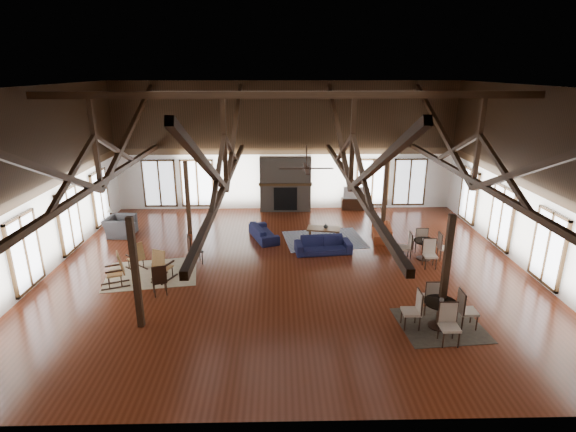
{
  "coord_description": "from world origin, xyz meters",
  "views": [
    {
      "loc": [
        -0.33,
        -14.01,
        6.51
      ],
      "look_at": [
        0.0,
        1.0,
        1.56
      ],
      "focal_mm": 28.0,
      "sensor_mm": 36.0,
      "label": 1
    }
  ],
  "objects_px": {
    "armchair": "(120,226)",
    "cafe_table_near": "(440,310)",
    "sofa_navy_front": "(323,245)",
    "cafe_table_far": "(425,246)",
    "sofa_orange": "(382,232)",
    "sofa_navy_left": "(264,232)",
    "coffee_table": "(324,229)",
    "tv_console": "(353,204)"
  },
  "relations": [
    {
      "from": "armchair",
      "to": "cafe_table_near",
      "type": "height_order",
      "value": "cafe_table_near"
    },
    {
      "from": "sofa_navy_front",
      "to": "cafe_table_far",
      "type": "distance_m",
      "value": 3.63
    },
    {
      "from": "sofa_orange",
      "to": "cafe_table_far",
      "type": "distance_m",
      "value": 2.41
    },
    {
      "from": "sofa_navy_left",
      "to": "coffee_table",
      "type": "xyz_separation_m",
      "value": [
        2.38,
        -0.17,
        0.16
      ]
    },
    {
      "from": "sofa_navy_front",
      "to": "cafe_table_near",
      "type": "bearing_deg",
      "value": -69.48
    },
    {
      "from": "sofa_navy_front",
      "to": "cafe_table_far",
      "type": "height_order",
      "value": "cafe_table_far"
    },
    {
      "from": "sofa_navy_left",
      "to": "sofa_orange",
      "type": "height_order",
      "value": "sofa_navy_left"
    },
    {
      "from": "sofa_navy_left",
      "to": "cafe_table_near",
      "type": "relative_size",
      "value": 0.95
    },
    {
      "from": "sofa_navy_front",
      "to": "sofa_orange",
      "type": "bearing_deg",
      "value": 24.51
    },
    {
      "from": "coffee_table",
      "to": "tv_console",
      "type": "xyz_separation_m",
      "value": [
        1.83,
        4.06,
        -0.16
      ]
    },
    {
      "from": "sofa_orange",
      "to": "cafe_table_far",
      "type": "relative_size",
      "value": 0.96
    },
    {
      "from": "sofa_navy_front",
      "to": "cafe_table_near",
      "type": "relative_size",
      "value": 1.04
    },
    {
      "from": "sofa_navy_front",
      "to": "cafe_table_far",
      "type": "xyz_separation_m",
      "value": [
        3.56,
        -0.67,
        0.19
      ]
    },
    {
      "from": "sofa_navy_front",
      "to": "cafe_table_near",
      "type": "height_order",
      "value": "cafe_table_near"
    },
    {
      "from": "sofa_navy_left",
      "to": "tv_console",
      "type": "distance_m",
      "value": 5.74
    },
    {
      "from": "sofa_orange",
      "to": "coffee_table",
      "type": "distance_m",
      "value": 2.38
    },
    {
      "from": "sofa_navy_front",
      "to": "tv_console",
      "type": "xyz_separation_m",
      "value": [
        1.97,
        5.38,
        -0.03
      ]
    },
    {
      "from": "coffee_table",
      "to": "sofa_navy_left",
      "type": "bearing_deg",
      "value": -173.43
    },
    {
      "from": "sofa_navy_front",
      "to": "cafe_table_near",
      "type": "xyz_separation_m",
      "value": [
        2.56,
        -5.1,
        0.22
      ]
    },
    {
      "from": "sofa_navy_front",
      "to": "tv_console",
      "type": "bearing_deg",
      "value": 63.73
    },
    {
      "from": "sofa_navy_left",
      "to": "tv_console",
      "type": "height_order",
      "value": "tv_console"
    },
    {
      "from": "sofa_navy_left",
      "to": "armchair",
      "type": "bearing_deg",
      "value": 65.47
    },
    {
      "from": "sofa_orange",
      "to": "armchair",
      "type": "distance_m",
      "value": 10.64
    },
    {
      "from": "cafe_table_far",
      "to": "tv_console",
      "type": "distance_m",
      "value": 6.26
    },
    {
      "from": "cafe_table_far",
      "to": "tv_console",
      "type": "relative_size",
      "value": 1.71
    },
    {
      "from": "sofa_orange",
      "to": "armchair",
      "type": "bearing_deg",
      "value": -84.53
    },
    {
      "from": "sofa_navy_front",
      "to": "armchair",
      "type": "height_order",
      "value": "armchair"
    },
    {
      "from": "armchair",
      "to": "cafe_table_near",
      "type": "xyz_separation_m",
      "value": [
        10.67,
        -7.14,
        0.13
      ]
    },
    {
      "from": "cafe_table_far",
      "to": "cafe_table_near",
      "type": "bearing_deg",
      "value": -102.77
    },
    {
      "from": "armchair",
      "to": "sofa_orange",
      "type": "bearing_deg",
      "value": -88.68
    },
    {
      "from": "tv_console",
      "to": "cafe_table_far",
      "type": "bearing_deg",
      "value": -75.3
    },
    {
      "from": "sofa_orange",
      "to": "cafe_table_near",
      "type": "relative_size",
      "value": 0.92
    },
    {
      "from": "armchair",
      "to": "tv_console",
      "type": "xyz_separation_m",
      "value": [
        10.09,
        3.34,
        -0.11
      ]
    },
    {
      "from": "cafe_table_far",
      "to": "coffee_table",
      "type": "bearing_deg",
      "value": 149.73
    },
    {
      "from": "coffee_table",
      "to": "tv_console",
      "type": "bearing_deg",
      "value": 76.36
    },
    {
      "from": "sofa_orange",
      "to": "coffee_table",
      "type": "relative_size",
      "value": 1.3
    },
    {
      "from": "sofa_navy_left",
      "to": "armchair",
      "type": "relative_size",
      "value": 1.59
    },
    {
      "from": "sofa_navy_left",
      "to": "sofa_orange",
      "type": "relative_size",
      "value": 1.04
    },
    {
      "from": "sofa_navy_left",
      "to": "sofa_navy_front",
      "type": "bearing_deg",
      "value": -142.83
    },
    {
      "from": "cafe_table_near",
      "to": "tv_console",
      "type": "distance_m",
      "value": 10.5
    },
    {
      "from": "sofa_orange",
      "to": "cafe_table_far",
      "type": "bearing_deg",
      "value": 34.33
    },
    {
      "from": "tv_console",
      "to": "sofa_navy_left",
      "type": "bearing_deg",
      "value": -137.24
    }
  ]
}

